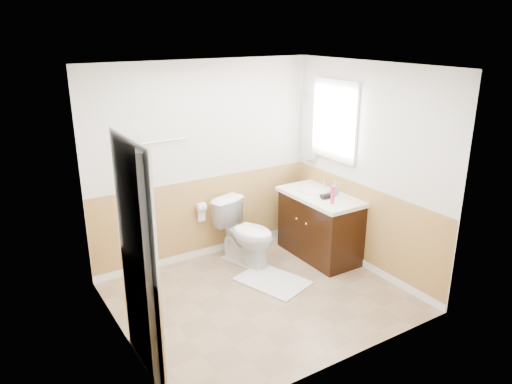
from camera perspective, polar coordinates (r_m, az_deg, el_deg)
floor at (r=5.54m, az=0.51°, el=-12.23°), size 3.00×3.00×0.00m
ceiling at (r=4.75m, az=0.60°, el=14.51°), size 3.00×3.00×0.00m
wall_back at (r=6.09m, az=-6.06°, el=3.45°), size 3.00×0.00×3.00m
wall_front at (r=4.05m, az=10.55°, el=-4.95°), size 3.00×0.00×3.00m
wall_left at (r=4.43m, az=-16.04°, el=-3.24°), size 0.00×3.00×3.00m
wall_right at (r=5.92m, az=12.90°, el=2.59°), size 0.00×3.00×3.00m
wainscot_back at (r=6.32m, az=-5.78°, el=-3.14°), size 3.00×0.00×3.00m
wainscot_front at (r=4.41m, az=9.85°, el=-13.84°), size 3.00×0.00×3.00m
wainscot_left at (r=4.76m, az=-15.07°, el=-11.60°), size 0.00×2.60×2.60m
wainscot_right at (r=6.16m, az=12.31°, el=-4.14°), size 0.00×2.60×2.60m
toilet at (r=6.12m, az=-1.19°, el=-4.78°), size 0.68×0.90×0.81m
bath_mat at (r=5.84m, az=1.95°, el=-10.39°), size 0.77×0.93×0.02m
vanity_cabinet at (r=6.34m, az=7.47°, el=-4.11°), size 0.55×1.10×0.80m
vanity_knob_left at (r=6.04m, az=5.92°, el=-3.73°), size 0.03×0.03×0.03m
vanity_knob_right at (r=6.19m, az=4.79°, el=-3.13°), size 0.03×0.03×0.03m
countertop at (r=6.19m, az=7.57°, el=-0.51°), size 0.60×1.15×0.05m
sink_basin at (r=6.29m, az=6.79°, el=0.19°), size 0.36×0.36×0.02m
faucet at (r=6.38m, az=8.07°, el=0.98°), size 0.02×0.02×0.14m
lotion_bottle at (r=5.85m, az=8.99°, el=-0.33°), size 0.05×0.05×0.22m
soap_dispenser at (r=6.15m, az=9.21°, el=0.41°), size 0.09×0.10×0.18m
hair_dryer_body at (r=6.03m, az=8.27°, el=-0.47°), size 0.14×0.07×0.07m
hair_dryer_handle at (r=6.07m, az=7.61°, el=-0.60°), size 0.03×0.03×0.07m
mirror_panel at (r=6.63m, az=6.24°, el=7.37°), size 0.02×0.35×0.90m
window_frame at (r=6.20m, az=9.20°, el=8.32°), size 0.04×0.80×1.00m
window_glass at (r=6.21m, az=9.32°, el=8.33°), size 0.01×0.70×0.90m
door at (r=4.16m, az=-12.61°, el=-7.94°), size 0.29×0.78×2.04m
door_frame at (r=4.13m, az=-13.62°, el=-8.04°), size 0.02×0.92×2.10m
door_knob at (r=4.49m, az=-13.28°, el=-6.90°), size 0.06×0.06×0.06m
towel_bar at (r=5.75m, az=-10.89°, el=5.87°), size 0.62×0.02×0.02m
tp_holder_bar at (r=6.16m, az=-6.42°, el=-1.78°), size 0.14×0.02×0.02m
tp_roll at (r=6.16m, az=-6.42°, el=-1.78°), size 0.10×0.11×0.11m
tp_sheet at (r=6.20m, az=-6.39°, el=-2.73°), size 0.10×0.01×0.16m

